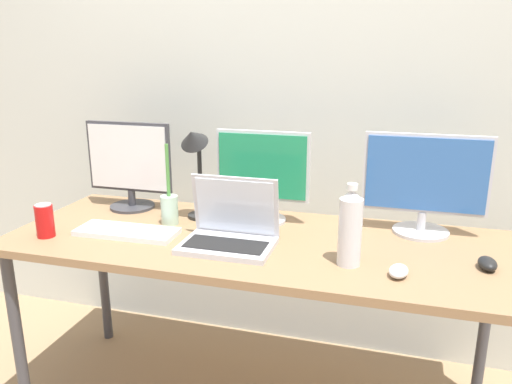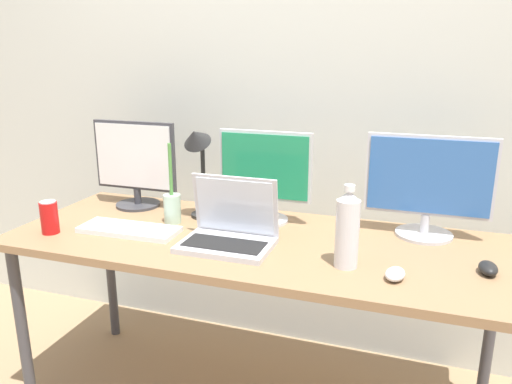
{
  "view_description": "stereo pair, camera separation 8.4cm",
  "coord_description": "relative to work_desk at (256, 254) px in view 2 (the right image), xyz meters",
  "views": [
    {
      "loc": [
        0.48,
        -1.66,
        1.41
      ],
      "look_at": [
        0.0,
        0.0,
        0.92
      ],
      "focal_mm": 35.0,
      "sensor_mm": 36.0,
      "label": 1
    },
    {
      "loc": [
        0.56,
        -1.64,
        1.41
      ],
      "look_at": [
        0.0,
        0.0,
        0.92
      ],
      "focal_mm": 35.0,
      "sensor_mm": 36.0,
      "label": 2
    }
  ],
  "objects": [
    {
      "name": "mouse_by_laptop",
      "position": [
        0.51,
        -0.19,
        0.08
      ],
      "size": [
        0.07,
        0.1,
        0.03
      ],
      "primitive_type": "ellipsoid",
      "rotation": [
        0.0,
        0.0,
        -0.15
      ],
      "color": "silver",
      "rests_on": "work_desk"
    },
    {
      "name": "keyboard_main",
      "position": [
        -0.48,
        -0.09,
        0.07
      ],
      "size": [
        0.39,
        0.15,
        0.02
      ],
      "primitive_type": "cube",
      "rotation": [
        0.0,
        0.0,
        0.02
      ],
      "color": "white",
      "rests_on": "work_desk"
    },
    {
      "name": "bamboo_vase",
      "position": [
        -0.38,
        0.06,
        0.13
      ],
      "size": [
        0.07,
        0.07,
        0.33
      ],
      "color": "#B2D1B7",
      "rests_on": "work_desk"
    },
    {
      "name": "desk_lamp",
      "position": [
        -0.29,
        0.13,
        0.33
      ],
      "size": [
        0.11,
        0.18,
        0.4
      ],
      "color": "black",
      "rests_on": "work_desk"
    },
    {
      "name": "monitor_right",
      "position": [
        0.59,
        0.23,
        0.26
      ],
      "size": [
        0.45,
        0.21,
        0.38
      ],
      "color": "silver",
      "rests_on": "work_desk"
    },
    {
      "name": "laptop_silver",
      "position": [
        -0.07,
        -0.08,
        0.12
      ],
      "size": [
        0.32,
        0.23,
        0.24
      ],
      "color": "silver",
      "rests_on": "work_desk"
    },
    {
      "name": "wall_back",
      "position": [
        0.0,
        0.59,
        0.62
      ],
      "size": [
        7.0,
        0.08,
        2.6
      ],
      "primitive_type": "cube",
      "color": "silver",
      "rests_on": "ground"
    },
    {
      "name": "water_bottle",
      "position": [
        0.35,
        -0.14,
        0.19
      ],
      "size": [
        0.08,
        0.08,
        0.27
      ],
      "color": "silver",
      "rests_on": "work_desk"
    },
    {
      "name": "soda_can_near_keyboard",
      "position": [
        -0.76,
        -0.2,
        0.12
      ],
      "size": [
        0.07,
        0.07,
        0.13
      ],
      "color": "red",
      "rests_on": "work_desk"
    },
    {
      "name": "monitor_left",
      "position": [
        -0.63,
        0.21,
        0.26
      ],
      "size": [
        0.39,
        0.19,
        0.38
      ],
      "color": "#38383D",
      "rests_on": "work_desk"
    },
    {
      "name": "mouse_by_keyboard",
      "position": [
        0.78,
        -0.05,
        0.08
      ],
      "size": [
        0.06,
        0.1,
        0.04
      ],
      "primitive_type": "ellipsoid",
      "rotation": [
        0.0,
        0.0,
        0.09
      ],
      "color": "black",
      "rests_on": "work_desk"
    },
    {
      "name": "work_desk",
      "position": [
        0.0,
        0.0,
        0.0
      ],
      "size": [
        1.86,
        0.71,
        0.74
      ],
      "color": "#424247",
      "rests_on": "ground"
    },
    {
      "name": "monitor_center",
      "position": [
        -0.03,
        0.2,
        0.26
      ],
      "size": [
        0.38,
        0.19,
        0.37
      ],
      "color": "silver",
      "rests_on": "work_desk"
    }
  ]
}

